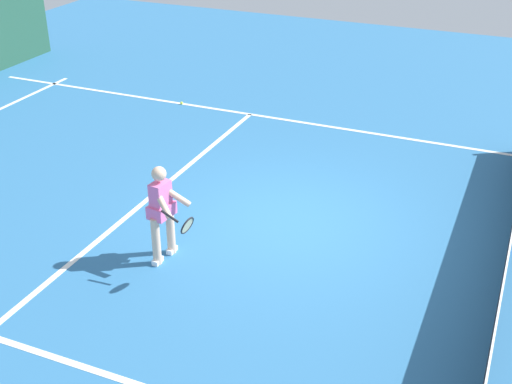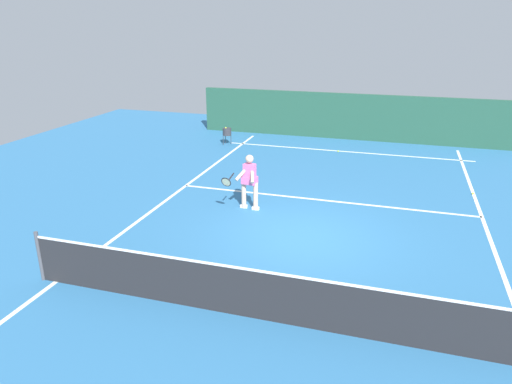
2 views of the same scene
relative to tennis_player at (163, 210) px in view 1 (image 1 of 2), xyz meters
name	(u,v)px [view 1 (image 1 of 2)]	position (x,y,z in m)	size (l,w,h in m)	color
ground_plane	(289,221)	(-1.81, 1.34, -0.85)	(27.96, 27.96, 0.00)	teal
service_line_marking	(155,193)	(-1.81, -1.27, -0.84)	(8.65, 0.10, 0.01)	white
sideline_left_marking	(358,131)	(-6.13, 1.34, -0.84)	(0.10, 19.50, 0.01)	white
court_net	(511,239)	(-1.81, 4.83, -0.35)	(9.33, 0.08, 1.06)	#4C4C51
tennis_player	(163,210)	(0.00, 0.00, 0.00)	(0.86, 0.91, 1.55)	beige
tennis_ball_near	(182,103)	(-6.10, -3.08, -0.81)	(0.07, 0.07, 0.07)	#D1E533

